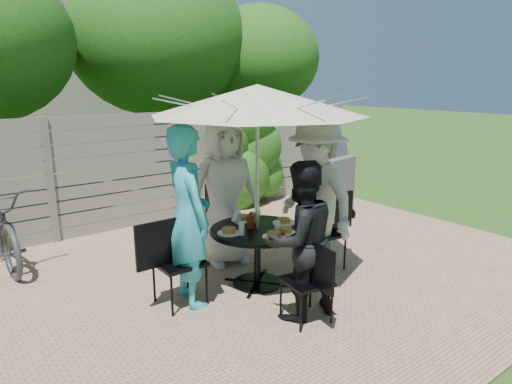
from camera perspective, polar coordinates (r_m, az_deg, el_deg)
backyard_envelope at (r=14.61m, az=-23.84°, el=13.73°), size 60.00×60.00×5.00m
patio_table at (r=5.28m, az=0.16°, el=-6.74°), size 1.19×1.19×0.70m
umbrella at (r=4.94m, az=0.18°, el=11.38°), size 2.65×2.65×2.30m
chair_back at (r=6.15m, az=-4.42°, el=-5.76°), size 0.50×0.71×0.95m
person_back at (r=5.84m, az=-3.96°, el=0.04°), size 1.00×0.72×1.91m
chair_left at (r=4.97m, az=-9.66°, el=-10.73°), size 0.71×0.47×0.98m
person_left at (r=4.78m, az=-8.46°, el=-3.11°), size 0.54×0.75×1.92m
chair_front at (r=4.63m, az=6.37°, el=-12.96°), size 0.48×0.66×0.87m
person_front at (r=4.51m, az=5.54°, el=-6.15°), size 0.85×0.70×1.61m
chair_right at (r=5.86m, az=8.39°, el=-6.79°), size 0.72×0.51×0.97m
person_right at (r=5.58m, az=7.54°, el=-0.65°), size 0.86×1.32×1.92m
plate_back at (r=5.50m, az=-1.74°, el=-3.30°), size 0.26×0.26×0.06m
plate_left at (r=5.03m, az=-3.38°, el=-4.94°), size 0.26×0.26×0.06m
plate_front at (r=4.91m, az=2.30°, el=-5.43°), size 0.26×0.26×0.06m
plate_right at (r=5.38m, az=3.48°, el=-3.70°), size 0.26×0.26×0.06m
plate_extra at (r=5.05m, az=3.67°, el=-4.89°), size 0.24×0.24×0.06m
glass_back at (r=5.35m, az=-2.21°, el=-3.27°), size 0.07×0.07×0.14m
glass_left at (r=4.97m, az=-1.81°, el=-4.60°), size 0.07×0.07×0.14m
glass_front at (r=5.03m, az=2.70°, el=-4.42°), size 0.07×0.07×0.14m
syrup_jug at (r=5.19m, az=-0.69°, el=-3.68°), size 0.09×0.09×0.16m
coffee_cup at (r=5.42m, az=-0.10°, el=-3.16°), size 0.08×0.08×0.12m
bbq_grill at (r=7.84m, az=9.24°, el=1.26°), size 0.80×0.67×1.45m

